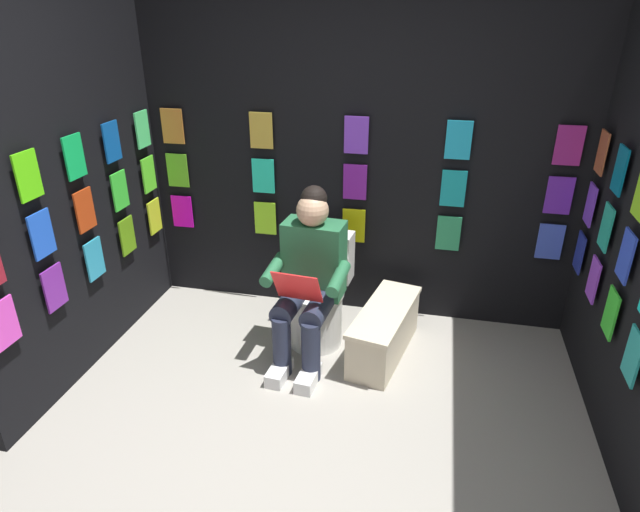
% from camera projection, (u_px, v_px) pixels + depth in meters
% --- Properties ---
extents(ground_plane, '(30.00, 30.00, 0.00)m').
position_uv_depth(ground_plane, '(286.00, 505.00, 2.64)').
color(ground_plane, '#9E998E').
extents(display_wall_back, '(3.29, 0.14, 2.35)m').
position_uv_depth(display_wall_back, '(357.00, 163.00, 3.92)').
color(display_wall_back, black).
rests_on(display_wall_back, ground).
extents(display_wall_right, '(0.14, 1.97, 2.35)m').
position_uv_depth(display_wall_right, '(70.00, 192.00, 3.33)').
color(display_wall_right, black).
rests_on(display_wall_right, ground).
extents(toilet, '(0.42, 0.57, 0.77)m').
position_uv_depth(toilet, '(319.00, 298.00, 3.85)').
color(toilet, white).
rests_on(toilet, ground).
extents(person_reading, '(0.55, 0.71, 1.19)m').
position_uv_depth(person_reading, '(309.00, 278.00, 3.53)').
color(person_reading, '#286B42').
rests_on(person_reading, ground).
extents(comic_longbox_near, '(0.45, 0.87, 0.36)m').
position_uv_depth(comic_longbox_near, '(384.00, 331.00, 3.71)').
color(comic_longbox_near, beige).
rests_on(comic_longbox_near, ground).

